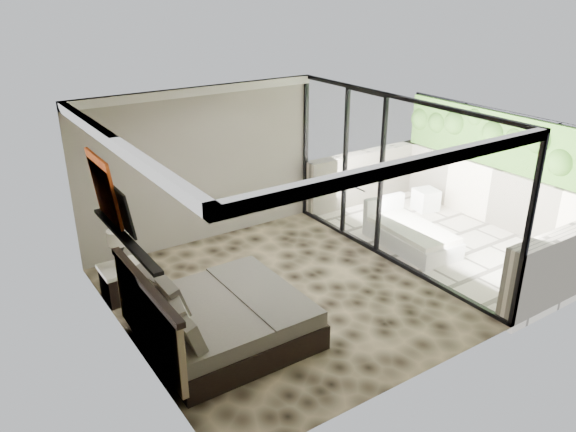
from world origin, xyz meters
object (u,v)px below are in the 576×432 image
table_lamp (119,243)px  ottoman (426,200)px  lounger (409,234)px  bed (218,319)px  nightstand (122,281)px

table_lamp → ottoman: table_lamp is taller
lounger → ottoman: bearing=39.1°
bed → ottoman: size_ratio=4.71×
nightstand → lounger: size_ratio=0.31×
nightstand → lounger: 5.02m
bed → ottoman: (5.73, 1.75, -0.12)m
ottoman → lounger: 1.84m
table_lamp → lounger: 5.04m
bed → nightstand: 1.93m
nightstand → ottoman: bearing=-0.9°
bed → nightstand: (-0.69, 1.80, -0.05)m
table_lamp → ottoman: size_ratio=1.30×
bed → table_lamp: bed is taller
bed → ottoman: 5.99m
bed → table_lamp: (-0.65, 1.83, 0.55)m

